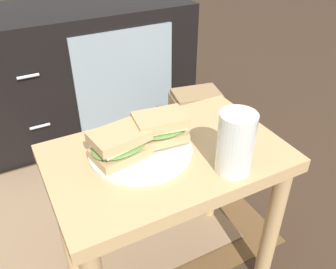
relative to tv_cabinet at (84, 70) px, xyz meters
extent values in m
cube|color=tan|center=(-0.06, -0.95, 0.15)|extent=(0.56, 0.36, 0.04)
cylinder|color=tan|center=(0.19, -1.09, -0.08)|extent=(0.04, 0.04, 0.43)
cylinder|color=tan|center=(-0.30, -0.80, -0.08)|extent=(0.04, 0.04, 0.43)
cylinder|color=tan|center=(0.19, -0.80, -0.08)|extent=(0.04, 0.04, 0.43)
cube|color=black|center=(0.00, 0.00, 0.00)|extent=(0.96, 0.44, 0.58)
cube|color=#8C9EA8|center=(0.12, -0.22, 0.01)|extent=(0.44, 0.01, 0.44)
cylinder|color=silver|center=(-0.27, -0.23, 0.12)|extent=(0.08, 0.01, 0.01)
cylinder|color=silver|center=(-0.27, -0.23, -0.10)|extent=(0.08, 0.01, 0.01)
cube|color=brown|center=(-0.31, -0.59, -0.29)|extent=(1.30, 0.88, 0.01)
cube|color=#937556|center=(-0.31, -0.59, -0.28)|extent=(1.07, 0.72, 0.00)
cylinder|color=silver|center=(-0.11, -0.92, 0.17)|extent=(0.25, 0.25, 0.01)
cube|color=tan|center=(-0.17, -0.92, 0.19)|extent=(0.14, 0.11, 0.02)
ellipsoid|color=#608C42|center=(-0.17, -0.92, 0.21)|extent=(0.15, 0.11, 0.02)
cube|color=beige|center=(-0.17, -0.92, 0.22)|extent=(0.13, 0.10, 0.01)
cube|color=tan|center=(-0.17, -0.92, 0.23)|extent=(0.14, 0.10, 0.02)
cube|color=tan|center=(-0.06, -0.91, 0.20)|extent=(0.13, 0.09, 0.02)
ellipsoid|color=#608C42|center=(-0.06, -0.91, 0.22)|extent=(0.14, 0.10, 0.02)
cube|color=beige|center=(-0.06, -0.91, 0.23)|extent=(0.12, 0.09, 0.01)
cube|color=tan|center=(-0.06, -0.91, 0.24)|extent=(0.13, 0.10, 0.02)
cylinder|color=silver|center=(0.04, -1.07, 0.24)|extent=(0.08, 0.08, 0.14)
cylinder|color=#B26014|center=(0.04, -1.07, 0.23)|extent=(0.07, 0.07, 0.12)
cylinder|color=white|center=(0.04, -1.07, 0.30)|extent=(0.07, 0.07, 0.01)
cube|color=tan|center=(0.32, -0.48, -0.14)|extent=(0.22, 0.17, 0.30)
cube|color=#987950|center=(0.32, -0.48, 0.02)|extent=(0.20, 0.15, 0.03)
camera|label=1|loc=(-0.37, -1.55, 0.68)|focal=38.28mm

